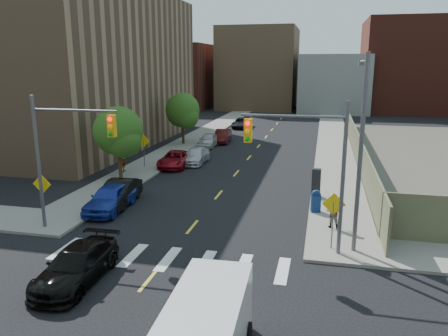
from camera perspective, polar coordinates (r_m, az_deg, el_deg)
The scene contains 30 objects.
ground at distance 16.86m, azimuth -12.49°, elevation -17.18°, with size 160.00×160.00×0.00m, color black.
sidewalk_nw at distance 56.97m, azimuth -1.80°, elevation 5.00°, with size 3.50×73.00×0.15m, color gray.
sidewalk_ne at distance 55.16m, azimuth 14.02°, elevation 4.32°, with size 3.50×73.00×0.15m, color gray.
fence_north at distance 41.75m, azimuth 16.90°, elevation 2.91°, with size 0.12×44.00×2.50m, color #616647.
building_nw at distance 51.61m, azimuth -21.19°, elevation 12.07°, with size 22.00×30.00×16.00m, color #8C6B4C.
bg_bldg_west at distance 87.80m, azimuth -6.23°, elevation 11.81°, with size 14.00×18.00×12.00m, color #592319.
bg_bldg_midwest at distance 85.92m, azimuth 4.60°, elevation 12.81°, with size 14.00×16.00×15.00m, color #8C6B4C.
bg_bldg_center at distance 83.08m, azimuth 14.13°, elevation 10.70°, with size 12.00×16.00×10.00m, color gray.
bg_bldg_east at distance 86.39m, azimuth 23.74°, elevation 12.07°, with size 18.00×18.00×16.00m, color #592319.
signal_nw at distance 23.10m, azimuth -20.23°, elevation 2.74°, with size 4.59×0.30×7.00m.
signal_ne at distance 19.42m, azimuth 10.96°, elevation 1.41°, with size 4.59×0.30×7.00m.
streetlight_ne at distance 20.23m, azimuth 17.43°, elevation 3.52°, with size 0.25×3.70×9.00m.
warn_sign_nw at distance 25.07m, azimuth -22.64°, elevation -2.63°, with size 1.06×0.06×2.83m.
warn_sign_ne at distance 20.57m, azimuth 14.09°, elevation -5.39°, with size 1.06×0.06×2.83m.
warn_sign_midwest at distance 36.56m, azimuth -10.46°, elevation 3.02°, with size 1.06×0.06×2.83m.
tree_west_near at distance 32.87m, azimuth -13.60°, elevation 4.33°, with size 3.66×3.64×5.52m.
tree_west_far at distance 46.65m, azimuth -5.41°, elevation 7.26°, with size 3.66×3.64×5.52m.
parked_car_blue at distance 26.68m, azimuth -14.62°, elevation -3.77°, with size 1.86×4.63×1.58m, color #1C309C.
parked_car_black at distance 27.63m, azimuth -13.58°, elevation -3.20°, with size 1.58×4.54×1.49m, color black.
parked_car_red at distance 36.96m, azimuth -6.45°, elevation 1.16°, with size 2.18×4.73×1.31m, color maroon.
parked_car_silver at distance 38.22m, azimuth -3.73°, elevation 1.63°, with size 1.84×4.52×1.31m, color #B7B9C0.
parked_car_white at distance 45.61m, azimuth -2.06°, elevation 3.67°, with size 1.68×4.19×1.43m, color #B4B4B4.
parked_car_maroon at distance 48.12m, azimuth -0.19°, elevation 4.19°, with size 1.50×4.29×1.41m, color #3E0D0C.
parked_car_grey at distance 59.28m, azimuth 2.34°, elevation 5.91°, with size 2.24×4.85×1.35m, color black.
black_sedan at distance 18.70m, azimuth -18.71°, elevation -11.97°, with size 1.95×4.79×1.39m, color black.
cargo_van at distance 12.89m, azimuth -2.39°, elevation -20.90°, with size 2.32×5.21×2.35m.
mailbox at distance 25.74m, azimuth 11.90°, elevation -4.28°, with size 0.59×0.50×1.29m.
payphone at distance 28.53m, azimuth 11.95°, elevation -1.90°, with size 0.55×0.45×1.85m, color black.
pedestrian_west at distance 35.28m, azimuth -13.07°, elevation 1.04°, with size 0.70×0.46×1.91m, color gray.
pedestrian_east at distance 23.46m, azimuth 14.10°, elevation -5.62°, with size 0.81×0.63×1.67m, color gray.
Camera 1 is at (6.54, -12.99, 8.52)m, focal length 35.00 mm.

